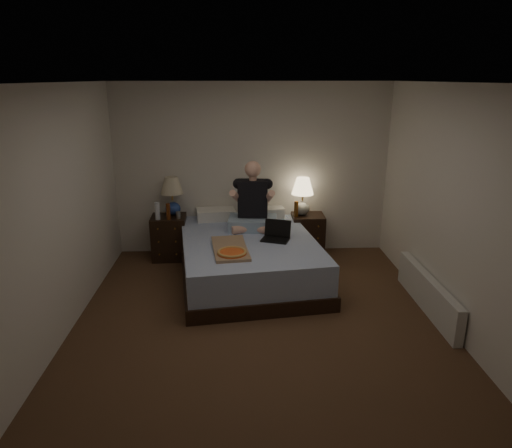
{
  "coord_description": "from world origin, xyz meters",
  "views": [
    {
      "loc": [
        -0.23,
        -4.36,
        2.54
      ],
      "look_at": [
        0.0,
        0.9,
        0.85
      ],
      "focal_mm": 32.0,
      "sensor_mm": 36.0,
      "label": 1
    }
  ],
  "objects_px": {
    "nightstand_left": "(170,237)",
    "beer_bottle_right": "(296,209)",
    "soda_can": "(178,215)",
    "person": "(253,196)",
    "bed": "(248,258)",
    "lamp_right": "(302,197)",
    "nightstand_right": "(307,234)",
    "pizza_box": "(232,253)",
    "water_bottle": "(157,211)",
    "laptop": "(275,231)",
    "radiator": "(428,293)",
    "lamp_left": "(172,196)",
    "beer_bottle_left": "(168,211)"
  },
  "relations": [
    {
      "from": "soda_can",
      "to": "person",
      "type": "relative_size",
      "value": 0.11
    },
    {
      "from": "bed",
      "to": "lamp_left",
      "type": "height_order",
      "value": "lamp_left"
    },
    {
      "from": "beer_bottle_right",
      "to": "person",
      "type": "distance_m",
      "value": 0.81
    },
    {
      "from": "nightstand_left",
      "to": "water_bottle",
      "type": "distance_m",
      "value": 0.48
    },
    {
      "from": "bed",
      "to": "nightstand_right",
      "type": "relative_size",
      "value": 3.66
    },
    {
      "from": "lamp_right",
      "to": "soda_can",
      "type": "relative_size",
      "value": 5.6
    },
    {
      "from": "bed",
      "to": "laptop",
      "type": "distance_m",
      "value": 0.54
    },
    {
      "from": "lamp_right",
      "to": "water_bottle",
      "type": "bearing_deg",
      "value": -173.91
    },
    {
      "from": "nightstand_right",
      "to": "pizza_box",
      "type": "distance_m",
      "value": 1.86
    },
    {
      "from": "pizza_box",
      "to": "beer_bottle_left",
      "type": "bearing_deg",
      "value": 118.89
    },
    {
      "from": "person",
      "to": "pizza_box",
      "type": "height_order",
      "value": "person"
    },
    {
      "from": "soda_can",
      "to": "laptop",
      "type": "distance_m",
      "value": 1.52
    },
    {
      "from": "laptop",
      "to": "bed",
      "type": "bearing_deg",
      "value": -179.36
    },
    {
      "from": "nightstand_left",
      "to": "person",
      "type": "distance_m",
      "value": 1.44
    },
    {
      "from": "soda_can",
      "to": "beer_bottle_right",
      "type": "distance_m",
      "value": 1.7
    },
    {
      "from": "beer_bottle_left",
      "to": "radiator",
      "type": "xyz_separation_m",
      "value": [
        3.12,
        -1.58,
        -0.55
      ]
    },
    {
      "from": "person",
      "to": "pizza_box",
      "type": "relative_size",
      "value": 1.22
    },
    {
      "from": "lamp_right",
      "to": "soda_can",
      "type": "height_order",
      "value": "lamp_right"
    },
    {
      "from": "beer_bottle_left",
      "to": "laptop",
      "type": "distance_m",
      "value": 1.62
    },
    {
      "from": "beer_bottle_right",
      "to": "radiator",
      "type": "xyz_separation_m",
      "value": [
        1.3,
        -1.73,
        -0.52
      ]
    },
    {
      "from": "person",
      "to": "radiator",
      "type": "relative_size",
      "value": 0.58
    },
    {
      "from": "nightstand_left",
      "to": "beer_bottle_right",
      "type": "bearing_deg",
      "value": -1.56
    },
    {
      "from": "lamp_left",
      "to": "soda_can",
      "type": "xyz_separation_m",
      "value": [
        0.1,
        -0.19,
        -0.23
      ]
    },
    {
      "from": "water_bottle",
      "to": "person",
      "type": "bearing_deg",
      "value": -9.71
    },
    {
      "from": "water_bottle",
      "to": "pizza_box",
      "type": "distance_m",
      "value": 1.64
    },
    {
      "from": "nightstand_left",
      "to": "pizza_box",
      "type": "xyz_separation_m",
      "value": [
        0.93,
        -1.38,
        0.28
      ]
    },
    {
      "from": "bed",
      "to": "lamp_right",
      "type": "height_order",
      "value": "lamp_right"
    },
    {
      "from": "beer_bottle_left",
      "to": "pizza_box",
      "type": "bearing_deg",
      "value": -54.21
    },
    {
      "from": "beer_bottle_left",
      "to": "lamp_left",
      "type": "bearing_deg",
      "value": 80.35
    },
    {
      "from": "nightstand_left",
      "to": "person",
      "type": "bearing_deg",
      "value": -18.82
    },
    {
      "from": "beer_bottle_left",
      "to": "pizza_box",
      "type": "height_order",
      "value": "beer_bottle_left"
    },
    {
      "from": "nightstand_right",
      "to": "laptop",
      "type": "height_order",
      "value": "laptop"
    },
    {
      "from": "lamp_left",
      "to": "radiator",
      "type": "height_order",
      "value": "lamp_left"
    },
    {
      "from": "nightstand_left",
      "to": "lamp_right",
      "type": "bearing_deg",
      "value": 0.54
    },
    {
      "from": "water_bottle",
      "to": "laptop",
      "type": "height_order",
      "value": "water_bottle"
    },
    {
      "from": "bed",
      "to": "pizza_box",
      "type": "xyz_separation_m",
      "value": [
        -0.21,
        -0.64,
        0.32
      ]
    },
    {
      "from": "bed",
      "to": "radiator",
      "type": "xyz_separation_m",
      "value": [
        2.02,
        -0.98,
        -0.08
      ]
    },
    {
      "from": "laptop",
      "to": "radiator",
      "type": "height_order",
      "value": "laptop"
    },
    {
      "from": "bed",
      "to": "lamp_right",
      "type": "distance_m",
      "value": 1.31
    },
    {
      "from": "bed",
      "to": "nightstand_right",
      "type": "height_order",
      "value": "nightstand_right"
    },
    {
      "from": "water_bottle",
      "to": "beer_bottle_left",
      "type": "distance_m",
      "value": 0.15
    },
    {
      "from": "soda_can",
      "to": "water_bottle",
      "type": "bearing_deg",
      "value": -172.81
    },
    {
      "from": "lamp_left",
      "to": "beer_bottle_right",
      "type": "bearing_deg",
      "value": -2.29
    },
    {
      "from": "beer_bottle_left",
      "to": "beer_bottle_right",
      "type": "relative_size",
      "value": 1.0
    },
    {
      "from": "beer_bottle_left",
      "to": "person",
      "type": "xyz_separation_m",
      "value": [
        1.18,
        -0.23,
        0.27
      ]
    },
    {
      "from": "nightstand_left",
      "to": "laptop",
      "type": "relative_size",
      "value": 1.88
    },
    {
      "from": "water_bottle",
      "to": "laptop",
      "type": "bearing_deg",
      "value": -24.13
    },
    {
      "from": "lamp_left",
      "to": "pizza_box",
      "type": "xyz_separation_m",
      "value": [
        0.86,
        -1.46,
        -0.32
      ]
    },
    {
      "from": "bed",
      "to": "nightstand_left",
      "type": "relative_size",
      "value": 3.5
    },
    {
      "from": "nightstand_right",
      "to": "nightstand_left",
      "type": "bearing_deg",
      "value": -177.51
    }
  ]
}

